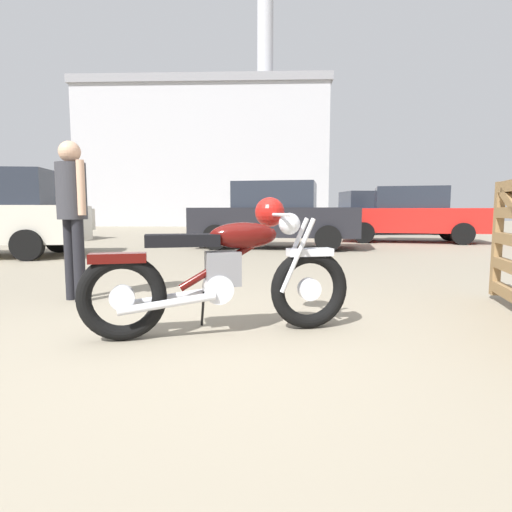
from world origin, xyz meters
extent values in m
plane|color=gray|center=(0.00, 0.00, 0.00)|extent=(80.00, 80.00, 0.00)
torus|color=black|center=(0.76, 0.49, 0.32)|extent=(0.64, 0.30, 0.64)
cylinder|color=silver|center=(0.76, 0.49, 0.32)|extent=(0.20, 0.13, 0.18)
torus|color=black|center=(-0.61, 0.04, 0.32)|extent=(0.64, 0.30, 0.64)
cylinder|color=silver|center=(-0.61, 0.04, 0.32)|extent=(0.20, 0.13, 0.18)
cube|color=silver|center=(0.76, 0.49, 0.62)|extent=(0.38, 0.23, 0.06)
cube|color=#4C0C0A|center=(-0.63, 0.04, 0.61)|extent=(0.42, 0.25, 0.07)
cylinder|color=silver|center=(0.62, 0.52, 0.60)|extent=(0.28, 0.12, 0.58)
cylinder|color=silver|center=(0.67, 0.38, 0.60)|extent=(0.28, 0.12, 0.58)
sphere|color=silver|center=(0.60, 0.43, 0.85)|extent=(0.17, 0.17, 0.17)
cylinder|color=silver|center=(0.52, 0.41, 0.92)|extent=(0.22, 0.60, 0.03)
sphere|color=#B21914|center=(0.43, 0.69, 0.94)|extent=(0.25, 0.25, 0.25)
cylinder|color=#4C0C0A|center=(0.14, 0.28, 0.58)|extent=(0.74, 0.29, 0.47)
ellipsoid|color=#4C0C0A|center=(0.25, 0.32, 0.76)|extent=(0.56, 0.37, 0.20)
cube|color=black|center=(-0.19, 0.18, 0.73)|extent=(0.58, 0.36, 0.09)
cube|color=slate|center=(0.10, 0.27, 0.51)|extent=(0.30, 0.25, 0.26)
cylinder|color=silver|center=(0.06, 0.26, 0.36)|extent=(0.27, 0.26, 0.22)
cylinder|color=silver|center=(-0.33, 0.24, 0.28)|extent=(0.69, 0.27, 0.14)
cylinder|color=silver|center=(-0.27, 0.05, 0.28)|extent=(0.69, 0.27, 0.14)
cylinder|color=black|center=(-0.09, 0.39, 0.16)|extent=(0.09, 0.23, 0.33)
cube|color=olive|center=(2.80, 1.79, 0.65)|extent=(0.09, 0.11, 1.20)
cylinder|color=black|center=(-1.74, 1.39, 0.43)|extent=(0.12, 0.12, 0.86)
cylinder|color=black|center=(-1.58, 1.29, 0.43)|extent=(0.12, 0.12, 0.86)
cylinder|color=#333338|center=(-1.66, 1.34, 1.15)|extent=(0.30, 0.30, 0.58)
cylinder|color=tan|center=(-1.82, 1.44, 1.18)|extent=(0.08, 0.08, 0.55)
cylinder|color=tan|center=(-1.50, 1.23, 1.18)|extent=(0.08, 0.08, 0.55)
sphere|color=tan|center=(-1.66, 1.34, 1.55)|extent=(0.22, 0.22, 0.22)
cylinder|color=black|center=(5.65, 11.05, 0.31)|extent=(0.64, 0.29, 0.62)
cylinder|color=black|center=(5.41, 9.34, 0.31)|extent=(0.64, 0.29, 0.62)
cylinder|color=black|center=(2.98, 11.43, 0.31)|extent=(0.64, 0.29, 0.62)
cylinder|color=black|center=(2.74, 9.73, 0.31)|extent=(0.64, 0.29, 0.62)
cube|color=red|center=(4.19, 10.39, 0.67)|extent=(4.40, 2.30, 0.72)
cube|color=#232833|center=(4.19, 10.39, 1.35)|extent=(2.20, 1.83, 0.64)
cylinder|color=black|center=(-1.23, 7.21, 0.31)|extent=(0.64, 0.26, 0.62)
cylinder|color=black|center=(-1.06, 8.92, 0.31)|extent=(0.64, 0.26, 0.62)
cylinder|color=black|center=(1.45, 6.94, 0.31)|extent=(0.64, 0.26, 0.62)
cylinder|color=black|center=(1.63, 8.65, 0.31)|extent=(0.64, 0.26, 0.62)
cube|color=black|center=(0.20, 7.93, 0.67)|extent=(4.35, 2.13, 0.72)
cube|color=#232833|center=(0.20, 7.93, 1.35)|extent=(2.15, 1.75, 0.64)
cylinder|color=black|center=(-4.41, 4.68, 0.30)|extent=(0.62, 0.29, 0.60)
cylinder|color=black|center=(-4.70, 6.29, 0.30)|extent=(0.62, 0.29, 0.60)
cylinder|color=black|center=(6.05, 16.16, 0.32)|extent=(0.67, 0.33, 0.64)
cylinder|color=black|center=(6.39, 14.43, 0.32)|extent=(0.67, 0.33, 0.64)
cylinder|color=black|center=(3.11, 15.58, 0.32)|extent=(0.67, 0.33, 0.64)
cylinder|color=black|center=(3.45, 13.85, 0.32)|extent=(0.67, 0.33, 0.64)
cube|color=#2D4784|center=(4.75, 15.00, 0.69)|extent=(4.95, 2.64, 0.74)
cube|color=#232833|center=(4.46, 14.94, 1.40)|extent=(3.74, 2.25, 0.68)
cylinder|color=black|center=(-6.93, 11.19, 0.31)|extent=(0.63, 0.23, 0.62)
cylinder|color=black|center=(-7.02, 9.47, 0.31)|extent=(0.63, 0.23, 0.62)
cylinder|color=black|center=(-9.63, 11.31, 0.31)|extent=(0.63, 0.23, 0.62)
cube|color=beige|center=(-8.32, 10.39, 0.67)|extent=(4.28, 1.92, 0.72)
cube|color=#232833|center=(-8.32, 10.39, 1.35)|extent=(2.07, 1.65, 0.64)
cube|color=#B2B2B7|center=(-5.25, 26.92, 4.31)|extent=(16.12, 9.43, 8.63)
cube|color=gray|center=(-5.25, 26.92, 8.88)|extent=(16.44, 9.75, 0.50)
cylinder|color=#B2B2B7|center=(-1.33, 27.11, 13.39)|extent=(1.10, 1.10, 9.53)
camera|label=1|loc=(0.62, -2.85, 0.94)|focal=29.36mm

